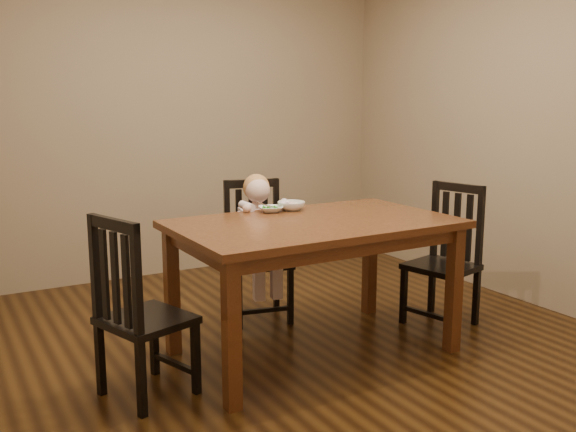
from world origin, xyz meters
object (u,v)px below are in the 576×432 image
toddler (258,234)px  chair_right (446,258)px  bowl_peas (271,209)px  bowl_veg (291,206)px  chair_left (138,312)px  dining_table (314,236)px  chair_child (256,253)px

toddler → chair_right: bearing=159.2°
bowl_peas → bowl_veg: bowl_veg is taller
bowl_veg → chair_left: bearing=-159.3°
dining_table → chair_child: (-0.00, 0.76, -0.27)m
bowl_peas → chair_right: bearing=-17.9°
dining_table → toddler: size_ratio=3.00×
chair_right → toddler: size_ratio=1.74×
chair_child → chair_left: (-1.11, -0.83, 0.00)m
chair_child → chair_left: chair_left is taller
chair_left → bowl_peas: bearing=95.4°
chair_child → chair_left: bearing=49.2°
dining_table → chair_child: chair_child is taller
chair_right → toddler: 1.31m
dining_table → bowl_peas: 0.41m
chair_left → chair_right: size_ratio=1.01×
chair_left → chair_child: bearing=108.5°
bowl_peas → toddler: bearing=76.8°
dining_table → toddler: toddler is taller
dining_table → chair_child: size_ratio=1.71×
dining_table → chair_right: bearing=0.0°
chair_child → bowl_peas: chair_child is taller
chair_left → bowl_peas: (1.02, 0.45, 0.38)m
chair_right → bowl_peas: (-1.17, 0.38, 0.39)m
chair_child → bowl_veg: 0.55m
chair_left → bowl_veg: 1.31m
chair_child → bowl_veg: size_ratio=5.47×
toddler → dining_table: bearing=103.5°
chair_child → dining_table: bearing=102.6°
chair_right → dining_table: bearing=76.3°
dining_table → chair_right: 1.11m
dining_table → toddler: (-0.01, 0.71, -0.12)m
chair_child → chair_right: size_ratio=1.01×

